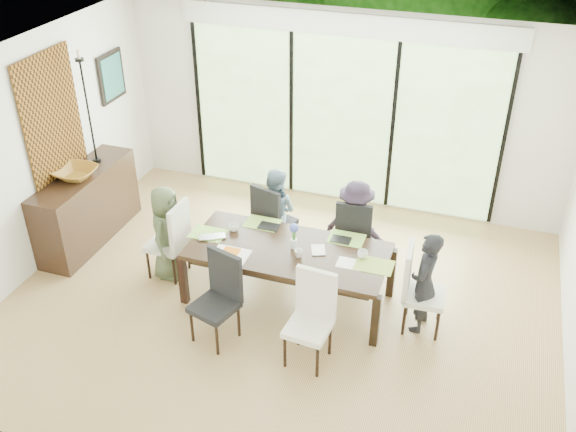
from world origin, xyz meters
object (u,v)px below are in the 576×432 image
(chair_near_left, at_px, (214,301))
(chair_far_right, at_px, (355,232))
(chair_left_end, at_px, (166,238))
(vase, at_px, (294,243))
(cup_b, at_px, (298,253))
(chair_far_left, at_px, (276,217))
(table_top, at_px, (288,251))
(cup_a, at_px, (234,228))
(person_far_left, at_px, (275,212))
(cup_c, at_px, (363,254))
(sideboard, at_px, (87,207))
(laptop, at_px, (213,239))
(bowl, at_px, (75,173))
(person_far_right, at_px, (355,226))
(person_right_end, at_px, (424,283))
(chair_right_end, at_px, (425,290))
(chair_near_right, at_px, (308,322))
(person_left_end, at_px, (167,233))

(chair_near_left, bearing_deg, chair_far_right, 75.65)
(chair_left_end, bearing_deg, vase, 93.68)
(chair_near_left, bearing_deg, cup_b, 66.88)
(chair_far_left, xyz_separation_m, chair_near_left, (-0.05, -1.72, 0.00))
(table_top, distance_m, cup_a, 0.72)
(person_far_left, height_order, cup_c, person_far_left)
(vase, height_order, sideboard, sideboard)
(vase, bearing_deg, sideboard, 173.74)
(vase, relative_size, laptop, 0.36)
(chair_far_left, xyz_separation_m, bowl, (-2.36, -0.59, 0.51))
(person_far_left, bearing_deg, person_far_right, -173.53)
(table_top, bearing_deg, chair_far_left, 117.90)
(person_right_end, xyz_separation_m, bowl, (-4.29, 0.26, 0.42))
(chair_right_end, height_order, chair_near_right, same)
(chair_far_right, distance_m, person_right_end, 1.26)
(chair_right_end, xyz_separation_m, laptop, (-2.35, -0.10, 0.19))
(chair_near_left, relative_size, laptop, 3.33)
(person_left_end, relative_size, bowl, 2.34)
(cup_a, bearing_deg, chair_far_left, 70.35)
(cup_c, bearing_deg, chair_near_left, -143.27)
(person_left_end, relative_size, sideboard, 0.70)
(table_top, distance_m, laptop, 0.86)
(person_far_left, distance_m, person_far_right, 1.00)
(person_left_end, height_order, laptop, person_left_end)
(chair_far_right, bearing_deg, chair_right_end, 133.70)
(chair_right_end, distance_m, vase, 1.47)
(bowl, bearing_deg, chair_near_right, -18.90)
(cup_b, xyz_separation_m, sideboard, (-2.96, 0.46, -0.25))
(chair_left_end, distance_m, bowl, 1.43)
(person_far_right, xyz_separation_m, bowl, (-3.36, -0.57, 0.42))
(person_right_end, height_order, person_far_right, same)
(chair_left_end, height_order, bowl, bowl)
(chair_right_end, height_order, vase, chair_right_end)
(chair_right_end, bearing_deg, sideboard, 81.82)
(person_right_end, distance_m, bowl, 4.32)
(chair_near_right, relative_size, cup_b, 11.00)
(chair_near_right, height_order, vase, chair_near_right)
(chair_far_left, bearing_deg, laptop, 84.24)
(person_right_end, relative_size, person_far_left, 1.00)
(person_left_end, xyz_separation_m, cup_b, (1.63, -0.10, 0.14))
(chair_right_end, relative_size, person_right_end, 0.85)
(cup_c, bearing_deg, person_far_right, 108.90)
(chair_left_end, distance_m, person_far_left, 1.34)
(chair_left_end, xyz_separation_m, cup_a, (0.80, 0.15, 0.22))
(person_left_end, xyz_separation_m, sideboard, (-1.33, 0.36, -0.11))
(person_left_end, relative_size, laptop, 3.91)
(chair_far_right, relative_size, person_far_right, 0.85)
(person_far_left, bearing_deg, person_left_end, 45.34)
(chair_right_end, bearing_deg, cup_c, 78.51)
(chair_far_left, distance_m, person_far_left, 0.09)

